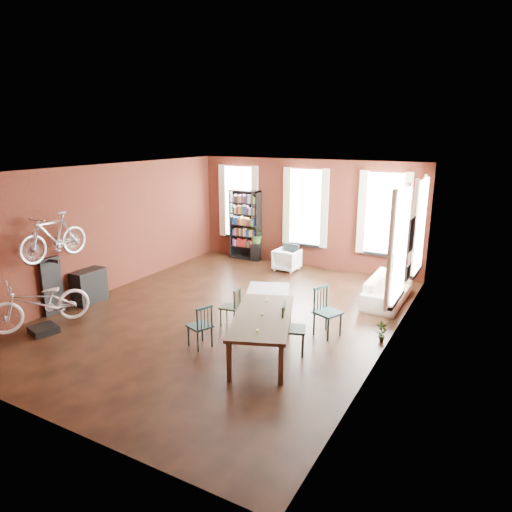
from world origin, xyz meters
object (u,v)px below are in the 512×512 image
Objects in this scene: white_armchair at (287,259)px; console_table at (89,286)px; bookshelf at (245,225)px; plant_stand at (256,252)px; bicycle_floor at (37,281)px; cream_sofa at (388,285)px; dining_chair_c at (293,329)px; dining_chair_a at (200,326)px; dining_chair_b at (230,307)px; bike_trainer at (44,330)px; dining_table at (262,335)px; dining_chair_d at (328,312)px.

console_table reaches higher than white_armchair.
bookshelf reaches higher than console_table.
plant_stand is 6.98m from bicycle_floor.
console_table is at bearing 119.33° from cream_sofa.
dining_chair_c is 5.34m from console_table.
dining_chair_a reaches higher than plant_stand.
dining_chair_b reaches higher than console_table.
bicycle_floor is (-0.02, 0.01, 1.03)m from bike_trainer.
bookshelf reaches higher than dining_chair_c.
dining_chair_a is 3.33m from bike_trainer.
bookshelf is at bearing 16.98° from dining_chair_c.
dining_chair_c is 1.19× the size of console_table.
console_table is (-3.69, 0.66, -0.02)m from dining_chair_a.
dining_table is at bearing 111.75° from white_armchair.
dining_chair_c is 5.08m from bike_trainer.
dining_chair_a is 3.75m from console_table.
console_table is at bearing 131.16° from bicycle_floor.
plant_stand is (-3.93, 4.18, -0.23)m from dining_chair_d.
bike_trainer is at bearing 132.48° from cream_sofa.
dining_chair_b is at bearing 100.24° from white_armchair.
dining_chair_a is at bearing 41.74° from bicycle_floor.
bookshelf is 6.93m from bicycle_floor.
console_table is 0.42× the size of bicycle_floor.
dining_chair_d is at bearing 126.76° from white_armchair.
bicycle_floor is (-4.81, -1.65, 0.63)m from dining_chair_c.
bookshelf is 1.06× the size of cream_sofa.
dining_table is 1.52m from dining_chair_d.
bicycle_floor is at bearing 138.41° from dining_chair_d.
dining_chair_b reaches higher than white_armchair.
dining_table reaches higher than plant_stand.
bookshelf is at bearing 76.17° from console_table.
dining_table is 2.32× the size of dining_chair_c.
plant_stand is at bearing 64.11° from dining_chair_d.
cream_sofa is at bearing 161.59° from white_armchair.
dining_chair_d is 5.74m from plant_stand.
dining_chair_d is at bearing 9.75° from console_table.
bike_trainer is (-0.73, -6.90, -1.03)m from bookshelf.
dining_chair_d is (0.77, 1.31, 0.12)m from dining_table.
plant_stand is at bearing -165.21° from dining_chair_b.
bookshelf reaches higher than plant_stand.
bicycle_floor is at bearing 147.49° from bike_trainer.
bookshelf is (-2.38, 4.72, 0.69)m from dining_chair_b.
cream_sofa reaches higher than bike_trainer.
bookshelf is at bearing 101.68° from dining_table.
dining_table is 2.60× the size of dining_chair_a.
cream_sofa is 2.60× the size of console_table.
bicycle_floor reaches higher than dining_table.
dining_table is 4.59m from bicycle_floor.
dining_chair_d is 5.75m from bike_trainer.
cream_sofa is 4.30× the size of bike_trainer.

